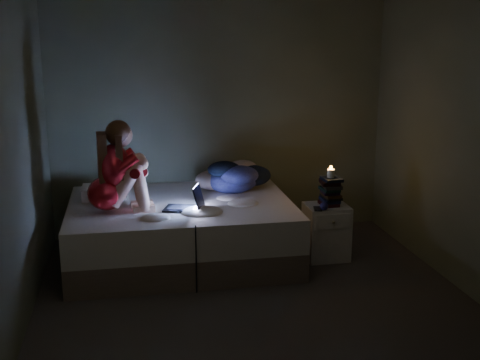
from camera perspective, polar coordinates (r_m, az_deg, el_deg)
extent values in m
cube|color=#3C3531|center=(5.15, 1.53, -11.48)|extent=(3.60, 3.80, 0.02)
cube|color=#48513C|center=(6.60, -1.89, 6.08)|extent=(3.60, 0.02, 2.60)
cube|color=#48513C|center=(2.96, 9.48, -4.00)|extent=(3.60, 0.02, 2.60)
cube|color=#48513C|center=(4.71, -20.45, 2.02)|extent=(0.02, 3.80, 2.60)
cube|color=#48513C|center=(5.42, 20.73, 3.46)|extent=(0.02, 3.80, 2.60)
cube|color=silver|center=(6.13, -12.53, -1.11)|extent=(0.43, 0.31, 0.12)
cube|color=beige|center=(6.06, 8.05, -4.80)|extent=(0.41, 0.36, 0.54)
cylinder|color=beige|center=(5.92, 8.47, 0.49)|extent=(0.07, 0.07, 0.08)
cube|color=black|center=(5.83, 7.26, -2.68)|extent=(0.10, 0.15, 0.01)
sphere|color=navy|center=(5.80, 7.84, -2.44)|extent=(0.08, 0.08, 0.08)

